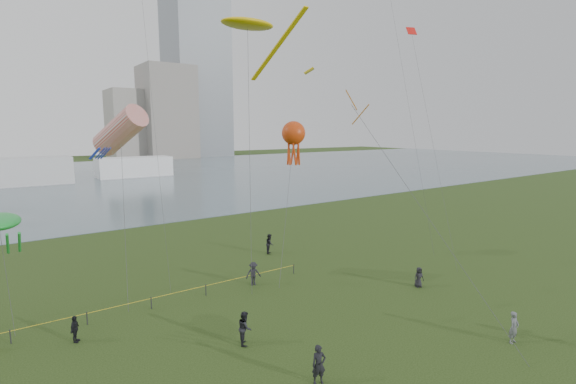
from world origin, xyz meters
TOP-DOWN VIEW (x-y plane):
  - ground_plane at (0.00, 0.00)m, footprint 400.00×400.00m
  - lake at (0.00, 100.00)m, footprint 400.00×120.00m
  - tower at (62.00, 168.00)m, footprint 24.00×24.00m
  - building_mid at (46.00, 162.00)m, footprint 20.00×20.00m
  - building_low at (32.00, 168.00)m, footprint 16.00×18.00m
  - pavilion_left at (-12.00, 95.00)m, footprint 22.00×8.00m
  - pavilion_right at (14.00, 98.00)m, footprint 18.00×7.00m
  - fence at (-13.90, 15.09)m, footprint 24.07×0.07m
  - kite_flyer at (7.67, -1.45)m, footprint 0.67×0.44m
  - spectator_a at (-4.90, 7.35)m, footprint 1.06×1.16m
  - spectator_b at (0.14, 14.88)m, footprint 1.32×0.94m
  - spectator_c at (-12.74, 13.14)m, footprint 0.81×0.98m
  - spectator_d at (10.37, 7.11)m, footprint 0.89×0.73m
  - spectator_f at (-3.86, 2.03)m, footprint 0.81×0.66m
  - spectator_g at (5.77, 21.21)m, footprint 1.16×1.20m
  - kite_stingray at (1.84, 18.00)m, footprint 5.06×9.91m
  - kite_windsock at (-7.69, 20.98)m, footprint 4.33×8.04m
  - kite_octopus at (6.72, 18.57)m, footprint 6.40×6.49m
  - kite_delta at (4.95, 8.74)m, footprint 1.79×13.35m

SIDE VIEW (x-z plane):
  - ground_plane at x=0.00m, z-range 0.00..0.00m
  - lake at x=0.00m, z-range -0.02..0.06m
  - fence at x=-13.90m, z-range 0.03..1.08m
  - spectator_d at x=10.37m, z-range 0.00..1.57m
  - spectator_c at x=-12.74m, z-range 0.00..1.57m
  - kite_flyer at x=7.67m, z-range 0.00..1.85m
  - spectator_b at x=0.14m, z-range 0.00..1.86m
  - spectator_f at x=-3.86m, z-range 0.00..1.92m
  - spectator_a at x=-4.90m, z-range 0.00..1.92m
  - spectator_g at x=5.77m, z-range 0.00..1.95m
  - pavilion_right at x=14.00m, z-range 0.00..5.00m
  - pavilion_left at x=-12.00m, z-range 0.00..6.00m
  - kite_octopus at x=6.72m, z-range 5.26..18.10m
  - kite_windsock at x=-7.69m, z-range 5.01..18.98m
  - kite_delta at x=4.95m, z-range 6.07..20.84m
  - building_low at x=32.00m, z-range 0.00..28.00m
  - building_mid at x=46.00m, z-range 0.00..38.00m
  - kite_stingray at x=1.84m, z-range 9.93..30.72m
  - tower at x=62.00m, z-range 0.00..120.00m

